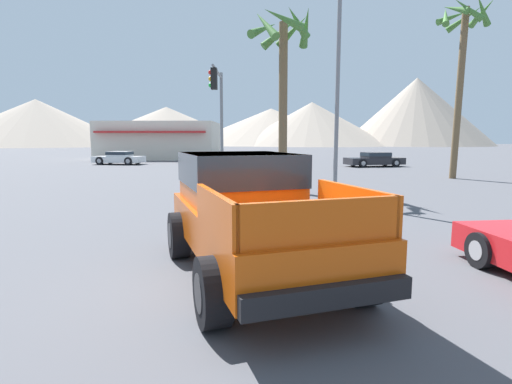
% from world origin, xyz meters
% --- Properties ---
extents(ground_plane, '(320.00, 320.00, 0.00)m').
position_xyz_m(ground_plane, '(0.00, 0.00, 0.00)').
color(ground_plane, '#4C4C51').
extents(orange_pickup_truck, '(3.45, 5.31, 1.94)m').
position_xyz_m(orange_pickup_truck, '(0.11, 0.15, 1.09)').
color(orange_pickup_truck, '#CC4C0C').
rests_on(orange_pickup_truck, ground_plane).
extents(parked_car_tan, '(1.93, 4.09, 1.22)m').
position_xyz_m(parked_car_tan, '(1.05, 20.61, 0.62)').
color(parked_car_tan, tan).
rests_on(parked_car_tan, ground_plane).
extents(parked_car_white, '(4.35, 2.37, 1.12)m').
position_xyz_m(parked_car_white, '(-11.89, 27.71, 0.58)').
color(parked_car_white, white).
rests_on(parked_car_white, ground_plane).
extents(parked_car_dark, '(4.81, 2.72, 1.12)m').
position_xyz_m(parked_car_dark, '(9.28, 25.41, 0.58)').
color(parked_car_dark, '#232328').
rests_on(parked_car_dark, ground_plane).
extents(traffic_light_main, '(0.38, 3.57, 5.51)m').
position_xyz_m(traffic_light_main, '(-1.75, 13.05, 3.85)').
color(traffic_light_main, slate).
rests_on(traffic_light_main, ground_plane).
extents(street_lamp_post, '(0.90, 0.24, 7.91)m').
position_xyz_m(street_lamp_post, '(2.85, 7.28, 4.74)').
color(street_lamp_post, slate).
rests_on(street_lamp_post, ground_plane).
extents(palm_tree_tall, '(2.64, 2.71, 7.32)m').
position_xyz_m(palm_tree_tall, '(1.20, 10.50, 5.48)').
color(palm_tree_tall, brown).
rests_on(palm_tree_tall, ground_plane).
extents(palm_tree_short, '(2.62, 2.88, 9.40)m').
position_xyz_m(palm_tree_short, '(11.02, 15.86, 6.98)').
color(palm_tree_short, brown).
rests_on(palm_tree_short, ground_plane).
extents(storefront_building, '(12.13, 8.70, 3.96)m').
position_xyz_m(storefront_building, '(-10.69, 37.44, 1.98)').
color(storefront_building, beige).
rests_on(storefront_building, ground_plane).
extents(distant_mountain_range, '(165.55, 81.52, 21.04)m').
position_xyz_m(distant_mountain_range, '(-6.72, 124.13, 7.36)').
color(distant_mountain_range, gray).
rests_on(distant_mountain_range, ground_plane).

